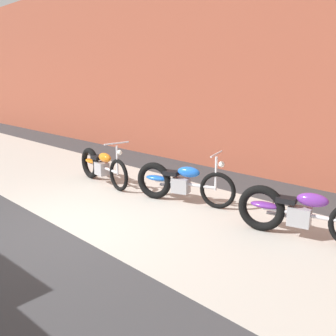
% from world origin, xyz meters
% --- Properties ---
extents(ground_plane, '(80.00, 80.00, 0.00)m').
position_xyz_m(ground_plane, '(0.00, 0.00, 0.00)').
color(ground_plane, '#38383A').
extents(sidewalk_slab, '(36.00, 3.50, 0.01)m').
position_xyz_m(sidewalk_slab, '(0.00, 1.75, 0.00)').
color(sidewalk_slab, '#B2ADA3').
rests_on(sidewalk_slab, ground).
extents(brick_building_wall, '(36.00, 0.50, 5.55)m').
position_xyz_m(brick_building_wall, '(0.00, 5.20, 2.77)').
color(brick_building_wall, brown).
rests_on(brick_building_wall, ground).
extents(motorcycle_orange, '(2.00, 0.61, 1.03)m').
position_xyz_m(motorcycle_orange, '(-1.75, 2.00, 0.40)').
color(motorcycle_orange, black).
rests_on(motorcycle_orange, ground).
extents(motorcycle_blue, '(1.93, 0.86, 1.03)m').
position_xyz_m(motorcycle_blue, '(0.42, 2.23, 0.40)').
color(motorcycle_blue, black).
rests_on(motorcycle_blue, ground).
extents(motorcycle_purple, '(1.97, 0.76, 1.03)m').
position_xyz_m(motorcycle_purple, '(2.76, 2.28, 0.40)').
color(motorcycle_purple, black).
rests_on(motorcycle_purple, ground).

